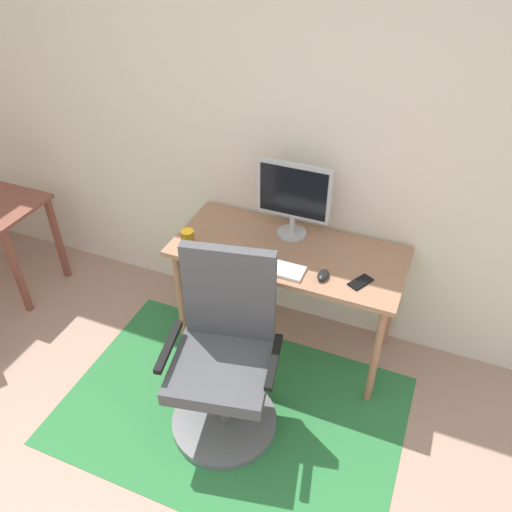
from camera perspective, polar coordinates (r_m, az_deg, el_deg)
name	(u,v)px	position (r m, az deg, el deg)	size (l,w,h in m)	color
wall_back	(288,135)	(3.10, 3.52, 13.15)	(6.00, 0.10, 2.60)	silver
area_rug	(232,410)	(3.17, -2.67, -16.51)	(1.94, 1.29, 0.01)	#2E7A3E
desk	(288,261)	(3.07, 3.51, -0.61)	(1.36, 0.61, 0.77)	#A77558
monitor	(294,194)	(3.01, 4.18, 6.78)	(0.44, 0.18, 0.47)	#B2B2B7
keyboard	(267,265)	(2.88, 1.18, -1.05)	(0.43, 0.13, 0.02)	white
computer_mouse	(323,275)	(2.83, 7.40, -2.10)	(0.06, 0.10, 0.03)	black
coffee_cup	(188,239)	(3.04, -7.51, 1.92)	(0.08, 0.08, 0.11)	#855F0D
cell_phone	(360,282)	(2.83, 11.42, -2.83)	(0.07, 0.14, 0.01)	black
office_chair	(225,365)	(2.83, -3.47, -11.90)	(0.65, 0.60, 1.08)	slate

